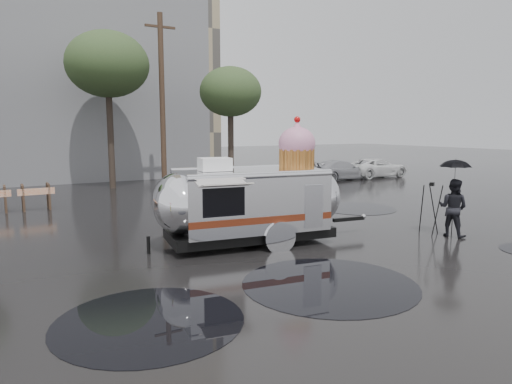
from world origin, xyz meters
TOP-DOWN VIEW (x-y plane):
  - ground at (0.00, 0.00)m, footprint 120.00×120.00m
  - puddles at (1.47, -0.90)m, footprint 13.37×9.62m
  - grey_building at (-4.00, 24.00)m, footprint 22.00×12.00m
  - utility_pole at (2.50, 14.00)m, footprint 1.60×0.28m
  - tree_mid at (0.00, 15.00)m, footprint 4.20×4.20m
  - tree_right at (6.00, 13.00)m, footprint 3.36×3.36m
  - parked_cars at (11.78, 12.00)m, footprint 13.20×1.90m
  - airstream_trailer at (0.67, 1.19)m, footprint 6.55×2.77m
  - person_right at (6.14, -1.03)m, footprint 0.67×0.91m
  - umbrella_black at (6.14, -1.03)m, footprint 1.09×1.09m
  - tripod at (5.84, -0.50)m, footprint 0.64×0.60m

SIDE VIEW (x-z plane):
  - ground at x=0.00m, z-range 0.00..0.00m
  - puddles at x=1.47m, z-range 0.00..0.01m
  - parked_cars at x=11.78m, z-range -0.03..1.47m
  - person_right at x=6.14m, z-range 0.00..1.70m
  - tripod at x=5.84m, z-range 0.15..1.73m
  - airstream_trailer at x=0.67m, z-range -0.53..3.02m
  - umbrella_black at x=6.14m, z-range 0.77..3.07m
  - utility_pole at x=2.50m, z-range 0.12..9.12m
  - tree_right at x=6.00m, z-range 1.85..8.27m
  - tree_mid at x=0.00m, z-range 2.33..10.35m
  - grey_building at x=-4.00m, z-range 0.00..13.00m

